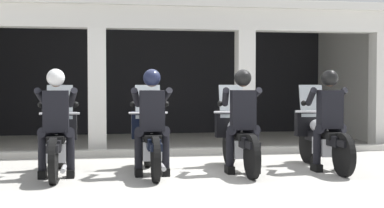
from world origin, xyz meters
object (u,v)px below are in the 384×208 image
Objects in this scene: motorcycle_center_left at (150,140)px; police_officer_center_left at (152,113)px; police_officer_far_left at (56,113)px; motorcycle_far_right at (322,137)px; motorcycle_far_left at (58,141)px; police_officer_center_right at (242,112)px; police_officer_far_right at (329,111)px; motorcycle_center_right at (238,139)px.

motorcycle_center_left is 0.52m from police_officer_center_left.
police_officer_far_left is 1.00× the size of police_officer_center_left.
motorcycle_center_left is 1.00× the size of motorcycle_far_right.
motorcycle_far_right is at bearing -5.59° from motorcycle_far_left.
motorcycle_center_left is (1.39, 0.22, -0.44)m from police_officer_far_left.
police_officer_center_right is at bearing -11.39° from motorcycle_far_left.
police_officer_far_right is (4.15, -0.36, 0.44)m from motorcycle_far_left.
police_officer_center_left and police_officer_far_right have the same top height.
police_officer_far_right is at bearing -100.15° from motorcycle_far_right.
motorcycle_center_left is 2.77m from motorcycle_far_right.
police_officer_far_left is 1.00× the size of police_officer_far_right.
police_officer_far_right is (2.77, -0.30, 0.44)m from motorcycle_center_left.
motorcycle_center_right is 1.38m from motorcycle_far_right.
police_officer_far_right reaches higher than motorcycle_far_left.
motorcycle_far_left is 4.19m from police_officer_far_right.
police_officer_center_left is 1.00× the size of police_officer_far_right.
motorcycle_center_left and motorcycle_far_right have the same top height.
police_officer_far_left is 4.15m from police_officer_far_right.
police_officer_center_right reaches higher than motorcycle_far_right.
motorcycle_far_left and motorcycle_far_right have the same top height.
police_officer_center_right reaches higher than motorcycle_center_right.
police_officer_center_left reaches higher than motorcycle_far_left.
motorcycle_far_left is at bearing 169.20° from police_officer_center_right.
police_officer_center_right is 0.78× the size of motorcycle_far_right.
motorcycle_far_left is 1.29× the size of police_officer_far_left.
motorcycle_far_right is 0.52m from police_officer_far_right.
motorcycle_far_left is 2.77m from motorcycle_center_right.
police_officer_far_right is at bearing -2.49° from police_officer_center_left.
police_officer_center_left is 1.00× the size of police_officer_center_right.
motorcycle_far_left is at bearing 163.80° from police_officer_center_left.
police_officer_far_left is at bearing -94.78° from motorcycle_far_left.
motorcycle_center_left is 1.29× the size of police_officer_center_right.
police_officer_far_right is (1.38, -0.03, 0.00)m from police_officer_center_right.
motorcycle_center_right is (1.39, 0.30, -0.44)m from police_officer_center_left.
police_officer_center_right is (2.77, -0.05, 0.00)m from police_officer_far_left.
motorcycle_far_left is 1.00× the size of motorcycle_center_left.
motorcycle_center_left is at bearing 87.57° from police_officer_center_left.
motorcycle_far_left is 1.29× the size of police_officer_center_right.
motorcycle_far_right is at bearing 6.51° from police_officer_center_right.
police_officer_center_right is at bearing -1.66° from police_officer_center_left.
motorcycle_far_left is 1.29× the size of police_officer_far_right.
motorcycle_far_left is at bearing 85.22° from police_officer_far_left.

